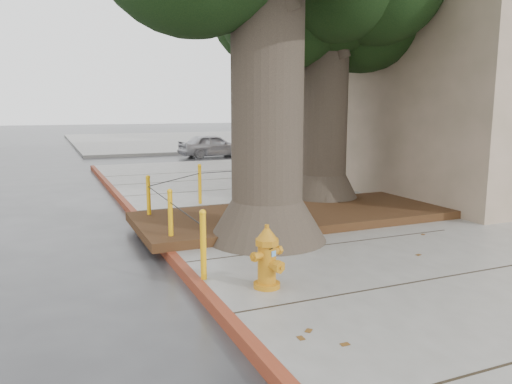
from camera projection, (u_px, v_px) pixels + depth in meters
ground at (377, 300)px, 6.28m from camera, size 140.00×140.00×0.00m
sidewalk_far at (189, 140)px, 35.78m from camera, size 16.00×20.00×0.15m
curb_red at (173, 258)px, 7.76m from camera, size 0.14×26.00×0.16m
planter_bed at (296, 215)px, 10.13m from camera, size 6.40×2.60×0.16m
building_corner at (471, 30)px, 17.04m from camera, size 12.00×13.00×10.00m
building_side_white at (340, 77)px, 35.31m from camera, size 10.00×10.00×9.00m
building_side_grey at (362, 65)px, 42.82m from camera, size 12.00×14.00×12.00m
bollard_ring at (205, 197)px, 9.80m from camera, size 3.79×5.39×0.95m
fire_hydrant at (267, 257)px, 6.23m from camera, size 0.44×0.44×0.81m
car_silver at (212, 145)px, 24.31m from camera, size 3.40×1.60×1.12m
car_red at (285, 142)px, 26.20m from camera, size 3.76×1.74×1.20m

